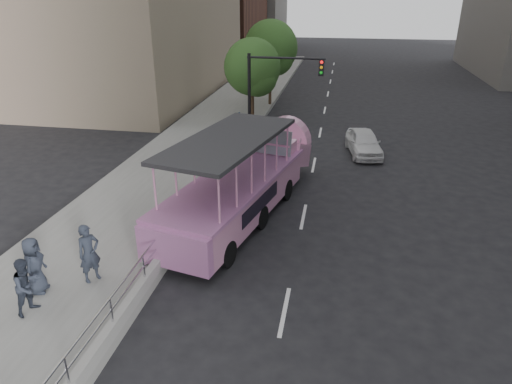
{
  "coord_description": "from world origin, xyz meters",
  "views": [
    {
      "loc": [
        2.11,
        -12.36,
        8.29
      ],
      "look_at": [
        -0.57,
        2.02,
        1.81
      ],
      "focal_mm": 32.0,
      "sensor_mm": 36.0,
      "label": 1
    }
  ],
  "objects_px": {
    "car": "(364,142)",
    "street_tree_far": "(272,50)",
    "pedestrian_mid": "(27,286)",
    "pedestrian_far": "(34,265)",
    "pedestrian_near": "(89,253)",
    "street_tree_near": "(254,69)",
    "parking_sign": "(237,132)",
    "duck_boat": "(246,181)",
    "traffic_signal": "(271,86)"
  },
  "relations": [
    {
      "from": "pedestrian_far",
      "to": "duck_boat",
      "type": "bearing_deg",
      "value": -45.81
    },
    {
      "from": "parking_sign",
      "to": "pedestrian_mid",
      "type": "bearing_deg",
      "value": -101.48
    },
    {
      "from": "pedestrian_mid",
      "to": "pedestrian_far",
      "type": "relative_size",
      "value": 0.94
    },
    {
      "from": "car",
      "to": "pedestrian_far",
      "type": "height_order",
      "value": "pedestrian_far"
    },
    {
      "from": "pedestrian_far",
      "to": "pedestrian_near",
      "type": "bearing_deg",
      "value": -68.68
    },
    {
      "from": "car",
      "to": "street_tree_near",
      "type": "bearing_deg",
      "value": 142.08
    },
    {
      "from": "street_tree_near",
      "to": "pedestrian_mid",
      "type": "bearing_deg",
      "value": -97.0
    },
    {
      "from": "pedestrian_near",
      "to": "street_tree_far",
      "type": "height_order",
      "value": "street_tree_far"
    },
    {
      "from": "pedestrian_mid",
      "to": "parking_sign",
      "type": "xyz_separation_m",
      "value": [
        2.7,
        13.3,
        0.54
      ]
    },
    {
      "from": "street_tree_near",
      "to": "street_tree_far",
      "type": "xyz_separation_m",
      "value": [
        0.2,
        6.0,
        0.49
      ]
    },
    {
      "from": "pedestrian_mid",
      "to": "street_tree_far",
      "type": "distance_m",
      "value": 25.86
    },
    {
      "from": "duck_boat",
      "to": "street_tree_far",
      "type": "bearing_deg",
      "value": 95.54
    },
    {
      "from": "street_tree_far",
      "to": "pedestrian_near",
      "type": "bearing_deg",
      "value": -94.12
    },
    {
      "from": "traffic_signal",
      "to": "street_tree_far",
      "type": "bearing_deg",
      "value": 98.43
    },
    {
      "from": "traffic_signal",
      "to": "pedestrian_mid",
      "type": "bearing_deg",
      "value": -103.94
    },
    {
      "from": "duck_boat",
      "to": "pedestrian_near",
      "type": "height_order",
      "value": "duck_boat"
    },
    {
      "from": "pedestrian_mid",
      "to": "street_tree_near",
      "type": "distance_m",
      "value": 19.86
    },
    {
      "from": "car",
      "to": "pedestrian_near",
      "type": "relative_size",
      "value": 2.15
    },
    {
      "from": "duck_boat",
      "to": "street_tree_far",
      "type": "relative_size",
      "value": 1.68
    },
    {
      "from": "car",
      "to": "street_tree_far",
      "type": "relative_size",
      "value": 0.61
    },
    {
      "from": "duck_boat",
      "to": "pedestrian_mid",
      "type": "xyz_separation_m",
      "value": [
        -4.32,
        -7.76,
        -0.19
      ]
    },
    {
      "from": "duck_boat",
      "to": "pedestrian_near",
      "type": "xyz_separation_m",
      "value": [
        -3.44,
        -6.1,
        -0.08
      ]
    },
    {
      "from": "pedestrian_near",
      "to": "street_tree_far",
      "type": "relative_size",
      "value": 0.28
    },
    {
      "from": "pedestrian_mid",
      "to": "street_tree_near",
      "type": "relative_size",
      "value": 0.28
    },
    {
      "from": "traffic_signal",
      "to": "car",
      "type": "bearing_deg",
      "value": -2.91
    },
    {
      "from": "pedestrian_near",
      "to": "traffic_signal",
      "type": "relative_size",
      "value": 0.35
    },
    {
      "from": "pedestrian_mid",
      "to": "car",
      "type": "bearing_deg",
      "value": -13.37
    },
    {
      "from": "duck_boat",
      "to": "pedestrian_mid",
      "type": "distance_m",
      "value": 8.89
    },
    {
      "from": "parking_sign",
      "to": "street_tree_far",
      "type": "height_order",
      "value": "street_tree_far"
    },
    {
      "from": "street_tree_far",
      "to": "pedestrian_far",
      "type": "bearing_deg",
      "value": -96.85
    },
    {
      "from": "car",
      "to": "pedestrian_mid",
      "type": "bearing_deg",
      "value": -129.84
    },
    {
      "from": "duck_boat",
      "to": "street_tree_near",
      "type": "height_order",
      "value": "street_tree_near"
    },
    {
      "from": "pedestrian_mid",
      "to": "pedestrian_far",
      "type": "xyz_separation_m",
      "value": [
        -0.37,
        0.85,
        0.05
      ]
    },
    {
      "from": "pedestrian_near",
      "to": "street_tree_far",
      "type": "bearing_deg",
      "value": 28.78
    },
    {
      "from": "car",
      "to": "street_tree_near",
      "type": "relative_size",
      "value": 0.69
    },
    {
      "from": "pedestrian_near",
      "to": "street_tree_far",
      "type": "distance_m",
      "value": 24.13
    },
    {
      "from": "pedestrian_near",
      "to": "pedestrian_far",
      "type": "distance_m",
      "value": 1.49
    },
    {
      "from": "pedestrian_near",
      "to": "street_tree_near",
      "type": "height_order",
      "value": "street_tree_near"
    },
    {
      "from": "pedestrian_near",
      "to": "pedestrian_far",
      "type": "xyz_separation_m",
      "value": [
        -1.25,
        -0.81,
        -0.05
      ]
    },
    {
      "from": "car",
      "to": "parking_sign",
      "type": "distance_m",
      "value": 7.08
    },
    {
      "from": "pedestrian_far",
      "to": "parking_sign",
      "type": "relative_size",
      "value": 0.66
    },
    {
      "from": "pedestrian_near",
      "to": "street_tree_far",
      "type": "xyz_separation_m",
      "value": [
        1.72,
        23.87,
        3.09
      ]
    },
    {
      "from": "pedestrian_near",
      "to": "street_tree_near",
      "type": "bearing_deg",
      "value": 28.04
    },
    {
      "from": "duck_boat",
      "to": "parking_sign",
      "type": "distance_m",
      "value": 5.79
    },
    {
      "from": "traffic_signal",
      "to": "street_tree_near",
      "type": "height_order",
      "value": "street_tree_near"
    },
    {
      "from": "parking_sign",
      "to": "pedestrian_far",
      "type": "bearing_deg",
      "value": -103.84
    },
    {
      "from": "pedestrian_far",
      "to": "parking_sign",
      "type": "height_order",
      "value": "parking_sign"
    },
    {
      "from": "parking_sign",
      "to": "street_tree_near",
      "type": "relative_size",
      "value": 0.46
    },
    {
      "from": "pedestrian_mid",
      "to": "street_tree_far",
      "type": "bearing_deg",
      "value": 11.1
    },
    {
      "from": "pedestrian_mid",
      "to": "traffic_signal",
      "type": "distance_m",
      "value": 16.76
    }
  ]
}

